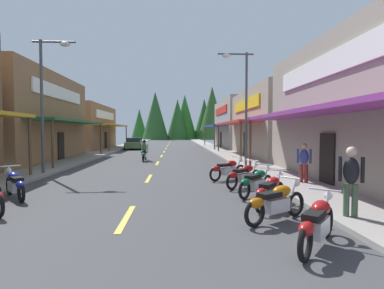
{
  "coord_description": "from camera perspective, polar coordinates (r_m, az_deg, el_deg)",
  "views": [
    {
      "loc": [
        1.24,
        0.11,
        2.18
      ],
      "look_at": [
        2.79,
        28.8,
        0.91
      ],
      "focal_mm": 28.29,
      "sensor_mm": 36.0,
      "label": 1
    }
  ],
  "objects": [
    {
      "name": "motorcycle_parked_right_1",
      "position": [
        7.64,
        15.49,
        -10.35
      ],
      "size": [
        1.86,
        1.23,
        1.04
      ],
      "rotation": [
        0.0,
        0.0,
        0.57
      ],
      "color": "black",
      "rests_on": "ground"
    },
    {
      "name": "streetlamp_left",
      "position": [
        16.65,
        -25.55,
        9.52
      ],
      "size": [
        2.08,
        0.3,
        6.64
      ],
      "color": "#474C51",
      "rests_on": "ground"
    },
    {
      "name": "sidewalk_left",
      "position": [
        33.77,
        -15.61,
        -1.17
      ],
      "size": [
        2.32,
        96.03,
        0.12
      ],
      "primitive_type": "cube",
      "color": "gray",
      "rests_on": "ground"
    },
    {
      "name": "motorcycle_parked_right_4",
      "position": [
        11.88,
        9.77,
        -5.69
      ],
      "size": [
        1.7,
        1.46,
        1.04
      ],
      "rotation": [
        0.0,
        0.0,
        0.7
      ],
      "color": "black",
      "rests_on": "ground"
    },
    {
      "name": "motorcycle_parked_right_0",
      "position": [
        6.21,
        22.55,
        -13.46
      ],
      "size": [
        1.46,
        1.7,
        1.04
      ],
      "rotation": [
        0.0,
        0.0,
        0.87
      ],
      "color": "black",
      "rests_on": "ground"
    },
    {
      "name": "motorcycle_parked_right_2",
      "position": [
        8.96,
        14.55,
        -8.44
      ],
      "size": [
        1.39,
        1.75,
        1.04
      ],
      "rotation": [
        0.0,
        0.0,
        0.91
      ],
      "color": "black",
      "rests_on": "ground"
    },
    {
      "name": "motorcycle_parked_right_3",
      "position": [
        10.41,
        12.0,
        -6.88
      ],
      "size": [
        1.58,
        1.58,
        1.04
      ],
      "rotation": [
        0.0,
        0.0,
        0.79
      ],
      "color": "black",
      "rests_on": "ground"
    },
    {
      "name": "pedestrian_browsing",
      "position": [
        12.96,
        20.36,
        -2.93
      ],
      "size": [
        0.53,
        0.38,
        1.7
      ],
      "rotation": [
        0.0,
        0.0,
        4.29
      ],
      "color": "maroon",
      "rests_on": "ground"
    },
    {
      "name": "rider_cruising_lead",
      "position": [
        22.3,
        -8.97,
        -1.43
      ],
      "size": [
        0.6,
        2.14,
        1.57
      ],
      "rotation": [
        0.0,
        0.0,
        1.55
      ],
      "color": "black",
      "rests_on": "ground"
    },
    {
      "name": "motorcycle_parked_right_5",
      "position": [
        13.63,
        6.75,
        -4.62
      ],
      "size": [
        1.87,
        1.22,
        1.04
      ],
      "rotation": [
        0.0,
        0.0,
        0.56
      ],
      "color": "black",
      "rests_on": "ground"
    },
    {
      "name": "pedestrian_waiting",
      "position": [
        8.24,
        27.79,
        -5.56
      ],
      "size": [
        0.51,
        0.4,
        1.81
      ],
      "rotation": [
        0.0,
        0.0,
        1.08
      ],
      "color": "#3F593F",
      "rests_on": "ground"
    },
    {
      "name": "parked_car_curbside",
      "position": [
        37.12,
        -10.77,
        0.17
      ],
      "size": [
        2.07,
        4.3,
        1.4
      ],
      "rotation": [
        0.0,
        0.0,
        1.57
      ],
      "color": "#4C723F",
      "rests_on": "ground"
    },
    {
      "name": "storefront_left_far",
      "position": [
        38.96,
        -21.13,
        3.02
      ],
      "size": [
        9.01,
        12.53,
        5.26
      ],
      "color": "olive",
      "rests_on": "ground"
    },
    {
      "name": "storefront_right_far",
      "position": [
        40.93,
        10.38,
        3.82
      ],
      "size": [
        8.9,
        13.34,
        6.27
      ],
      "color": "gray",
      "rests_on": "ground"
    },
    {
      "name": "sidewalk_right",
      "position": [
        33.32,
        5.27,
        -1.14
      ],
      "size": [
        2.32,
        96.03,
        0.12
      ],
      "primitive_type": "cube",
      "color": "#9E9991",
      "rests_on": "ground"
    },
    {
      "name": "storefront_right_middle",
      "position": [
        27.42,
        18.0,
        3.81
      ],
      "size": [
        9.57,
        12.37,
        5.7
      ],
      "color": "gray",
      "rests_on": "ground"
    },
    {
      "name": "treeline_backdrop",
      "position": [
        80.62,
        -1.2,
        5.26
      ],
      "size": [
        25.8,
        11.83,
        13.87
      ],
      "color": "#2B6823",
      "rests_on": "ground"
    },
    {
      "name": "storefront_left_middle",
      "position": [
        25.76,
        -31.28,
        4.39
      ],
      "size": [
        9.16,
        12.52,
        6.36
      ],
      "color": "olive",
      "rests_on": "ground"
    },
    {
      "name": "motorcycle_parked_left_3",
      "position": [
        11.29,
        -30.39,
        -6.44
      ],
      "size": [
        1.45,
        1.71,
        1.04
      ],
      "rotation": [
        0.0,
        0.0,
        2.27
      ],
      "color": "black",
      "rests_on": "ground"
    },
    {
      "name": "centerline_dashes",
      "position": [
        35.35,
        -5.09,
        -1.01
      ],
      "size": [
        0.16,
        69.82,
        0.01
      ],
      "color": "#E0C64C",
      "rests_on": "ground"
    },
    {
      "name": "ground",
      "position": [
        33.0,
        -5.24,
        -1.36
      ],
      "size": [
        9.85,
        96.03,
        0.1
      ],
      "primitive_type": "cube",
      "color": "#424244"
    },
    {
      "name": "streetlamp_right",
      "position": [
        17.89,
        9.28,
        9.33
      ],
      "size": [
        2.08,
        0.3,
        6.7
      ],
      "color": "#474C51",
      "rests_on": "ground"
    }
  ]
}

